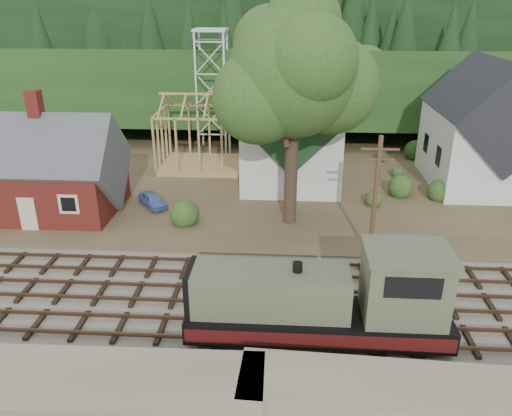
# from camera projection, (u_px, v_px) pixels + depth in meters

# --- Properties ---
(ground) EXTENTS (140.00, 140.00, 0.00)m
(ground) POSITION_uv_depth(u_px,v_px,m) (252.00, 302.00, 26.99)
(ground) COLOR #384C1E
(ground) RESTS_ON ground
(railroad_bed) EXTENTS (64.00, 11.00, 0.16)m
(railroad_bed) POSITION_uv_depth(u_px,v_px,m) (252.00, 301.00, 26.96)
(railroad_bed) COLOR #726B5B
(railroad_bed) RESTS_ON ground
(village_flat) EXTENTS (64.00, 26.00, 0.30)m
(village_flat) POSITION_uv_depth(u_px,v_px,m) (267.00, 185.00, 43.47)
(village_flat) COLOR brown
(village_flat) RESTS_ON ground
(hillside) EXTENTS (70.00, 28.96, 12.74)m
(hillside) POSITION_uv_depth(u_px,v_px,m) (275.00, 123.00, 65.58)
(hillside) COLOR #1E3F19
(hillside) RESTS_ON ground
(ridge) EXTENTS (80.00, 20.00, 12.00)m
(ridge) POSITION_uv_depth(u_px,v_px,m) (278.00, 100.00, 80.28)
(ridge) COLOR black
(ridge) RESTS_ON ground
(depot) EXTENTS (10.80, 7.41, 9.00)m
(depot) POSITION_uv_depth(u_px,v_px,m) (47.00, 174.00, 36.78)
(depot) COLOR #501213
(depot) RESTS_ON village_flat
(church) EXTENTS (8.40, 15.17, 13.00)m
(church) POSITION_uv_depth(u_px,v_px,m) (291.00, 124.00, 42.93)
(church) COLOR silver
(church) RESTS_ON village_flat
(farmhouse) EXTENTS (8.40, 10.80, 10.60)m
(farmhouse) POSITION_uv_depth(u_px,v_px,m) (484.00, 132.00, 41.49)
(farmhouse) COLOR silver
(farmhouse) RESTS_ON village_flat
(timber_frame) EXTENTS (8.20, 6.20, 6.99)m
(timber_frame) POSITION_uv_depth(u_px,v_px,m) (204.00, 137.00, 46.28)
(timber_frame) COLOR tan
(timber_frame) RESTS_ON village_flat
(lattice_tower) EXTENTS (3.20, 3.20, 12.12)m
(lattice_tower) POSITION_uv_depth(u_px,v_px,m) (211.00, 54.00, 49.15)
(lattice_tower) COLOR silver
(lattice_tower) RESTS_ON village_flat
(big_tree) EXTENTS (10.90, 8.40, 14.70)m
(big_tree) POSITION_uv_depth(u_px,v_px,m) (296.00, 81.00, 32.14)
(big_tree) COLOR #38281E
(big_tree) RESTS_ON village_flat
(telegraph_pole_near) EXTENTS (2.20, 0.28, 8.00)m
(telegraph_pole_near) POSITION_uv_depth(u_px,v_px,m) (375.00, 197.00, 29.70)
(telegraph_pole_near) COLOR #4C331E
(telegraph_pole_near) RESTS_ON ground
(locomotive) EXTENTS (12.12, 3.03, 4.84)m
(locomotive) POSITION_uv_depth(u_px,v_px,m) (328.00, 302.00, 23.17)
(locomotive) COLOR black
(locomotive) RESTS_ON railroad_bed
(car_blue) EXTENTS (3.00, 3.30, 1.09)m
(car_blue) POSITION_uv_depth(u_px,v_px,m) (153.00, 200.00, 38.31)
(car_blue) COLOR #5F7ECB
(car_blue) RESTS_ON village_flat
(car_green) EXTENTS (4.15, 2.43, 1.29)m
(car_green) POSITION_uv_depth(u_px,v_px,m) (8.00, 210.00, 36.33)
(car_green) COLOR #8AAA76
(car_green) RESTS_ON village_flat
(car_red) EXTENTS (4.92, 2.55, 1.33)m
(car_red) POSITION_uv_depth(u_px,v_px,m) (476.00, 179.00, 42.40)
(car_red) COLOR #B8350E
(car_red) RESTS_ON village_flat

